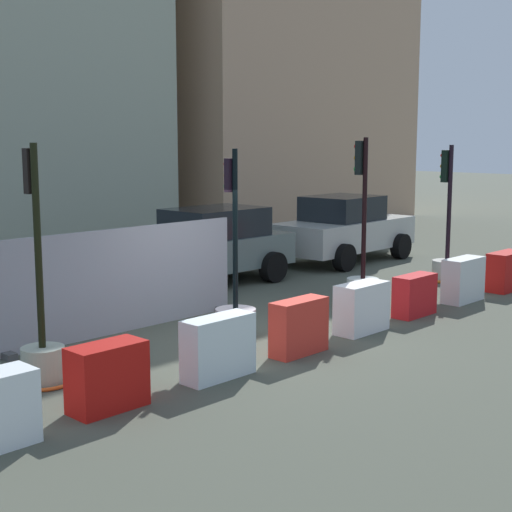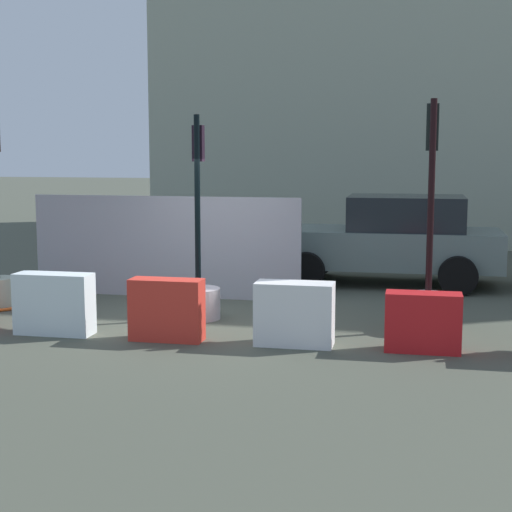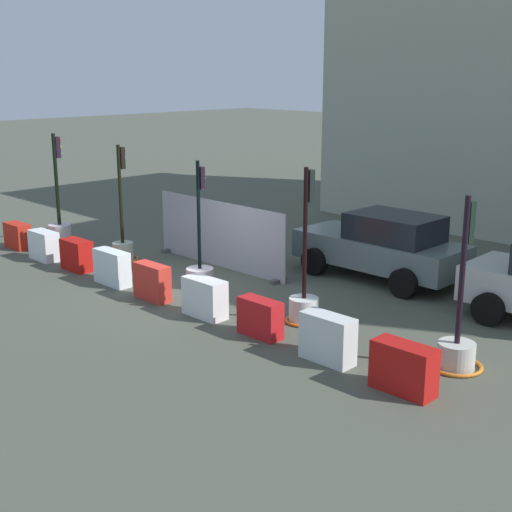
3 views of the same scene
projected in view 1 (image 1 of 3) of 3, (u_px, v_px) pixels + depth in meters
The scene contains 16 objects.
ground_plane at pixel (244, 338), 12.73m from camera, with size 120.00×120.00×0.00m, color #4B4F42.
traffic_light_1 at pixel (42, 345), 10.35m from camera, with size 0.85×0.85×3.28m.
traffic_light_2 at pixel (235, 307), 12.77m from camera, with size 0.69×0.69×3.17m.
traffic_light_3 at pixel (363, 278), 15.22m from camera, with size 0.81×0.81×3.36m.
traffic_light_4 at pixel (447, 261), 17.87m from camera, with size 1.00×1.00×3.19m.
construction_barrier_2 at pixel (107, 377), 9.34m from camera, with size 0.97×0.48×0.84m.
construction_barrier_3 at pixel (218, 347), 10.56m from camera, with size 1.12×0.40×0.88m.
construction_barrier_4 at pixel (299, 327), 11.76m from camera, with size 1.02×0.38×0.86m.
construction_barrier_5 at pixel (362, 308), 13.09m from camera, with size 1.06×0.47×0.86m.
construction_barrier_6 at pixel (415, 295), 14.32m from camera, with size 0.98×0.40×0.78m.
construction_barrier_7 at pixel (463, 280), 15.57m from camera, with size 1.07×0.44×0.91m.
construction_barrier_8 at pixel (506, 271), 16.73m from camera, with size 1.11×0.48×0.86m.
car_grey_saloon at pixel (205, 247), 17.33m from camera, with size 4.52×2.18×1.75m.
car_silver_hatchback at pixel (344, 229), 20.68m from camera, with size 4.50×2.36×1.80m.
building_corner_block at pixel (241, 27), 31.24m from camera, with size 12.01×10.32×15.75m.
site_fence_panel at pixel (123, 282), 13.07m from camera, with size 4.97×0.50×1.82m.
Camera 1 is at (-8.74, -8.75, 3.33)m, focal length 53.01 mm.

